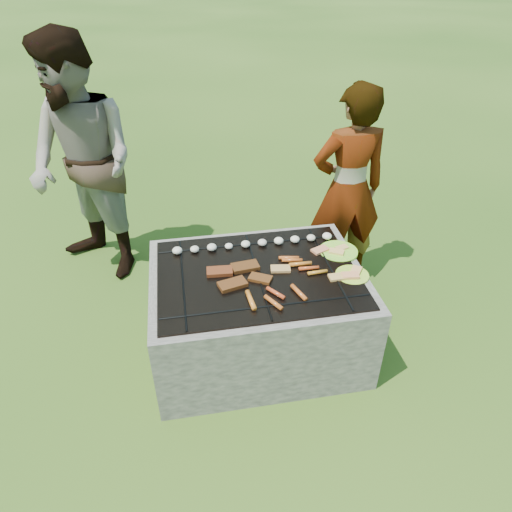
{
  "coord_description": "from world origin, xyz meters",
  "views": [
    {
      "loc": [
        -0.4,
        -2.19,
        2.25
      ],
      "look_at": [
        0.0,
        0.05,
        0.7
      ],
      "focal_mm": 32.0,
      "sensor_mm": 36.0,
      "label": 1
    }
  ],
  "objects_px": {
    "fire_pit": "(257,314)",
    "bystander": "(84,165)",
    "cook": "(348,190)",
    "plate_near": "(352,275)",
    "plate_far": "(338,251)"
  },
  "relations": [
    {
      "from": "plate_near",
      "to": "bystander",
      "type": "relative_size",
      "value": 0.14
    },
    {
      "from": "fire_pit",
      "to": "plate_far",
      "type": "relative_size",
      "value": 4.26
    },
    {
      "from": "plate_far",
      "to": "bystander",
      "type": "xyz_separation_m",
      "value": [
        -1.65,
        0.98,
        0.31
      ]
    },
    {
      "from": "plate_far",
      "to": "plate_near",
      "type": "relative_size",
      "value": 1.15
    },
    {
      "from": "plate_far",
      "to": "plate_near",
      "type": "height_order",
      "value": "same"
    },
    {
      "from": "plate_far",
      "to": "fire_pit",
      "type": "bearing_deg",
      "value": -166.06
    },
    {
      "from": "fire_pit",
      "to": "cook",
      "type": "height_order",
      "value": "cook"
    },
    {
      "from": "cook",
      "to": "plate_near",
      "type": "bearing_deg",
      "value": 71.32
    },
    {
      "from": "bystander",
      "to": "plate_far",
      "type": "bearing_deg",
      "value": 15.48
    },
    {
      "from": "fire_pit",
      "to": "bystander",
      "type": "bearing_deg",
      "value": 134.21
    },
    {
      "from": "cook",
      "to": "fire_pit",
      "type": "bearing_deg",
      "value": 38.12
    },
    {
      "from": "plate_far",
      "to": "plate_near",
      "type": "distance_m",
      "value": 0.26
    },
    {
      "from": "fire_pit",
      "to": "bystander",
      "type": "xyz_separation_m",
      "value": [
        -1.09,
        1.12,
        0.64
      ]
    },
    {
      "from": "fire_pit",
      "to": "plate_far",
      "type": "bearing_deg",
      "value": 13.94
    },
    {
      "from": "cook",
      "to": "bystander",
      "type": "relative_size",
      "value": 0.84
    }
  ]
}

